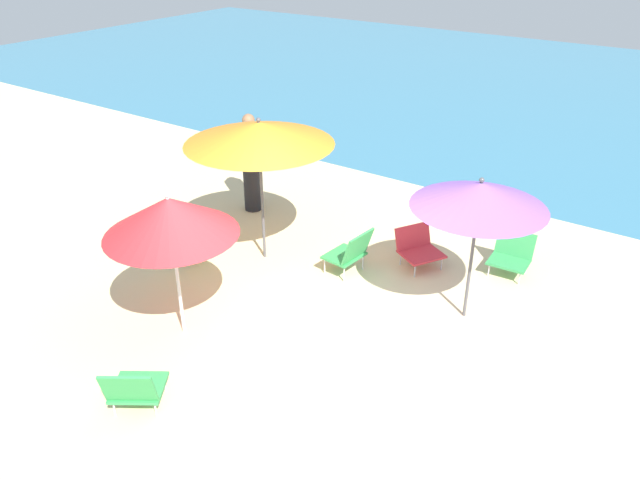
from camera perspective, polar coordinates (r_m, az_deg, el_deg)
ground_plane at (r=7.45m, az=-2.34°, el=-8.93°), size 40.00×40.00×0.00m
sea_water at (r=18.64m, az=22.87°, el=12.04°), size 40.00×16.00×0.01m
umbrella_red at (r=6.93m, az=-13.71°, el=2.14°), size 1.51×1.51×1.83m
umbrella_purple at (r=7.23m, az=14.54°, el=4.03°), size 1.58×1.58×1.86m
umbrella_orange at (r=8.35m, az=-5.66°, el=9.80°), size 2.03×2.03×2.10m
beach_chair_a at (r=8.47m, az=2.84°, el=-1.06°), size 0.58×0.58×0.69m
beach_chair_b at (r=6.57m, az=-16.79°, el=-12.98°), size 0.75×0.76×0.61m
beach_chair_c at (r=8.98m, az=17.29°, el=-1.23°), size 0.56×0.55×0.56m
beach_chair_d at (r=8.86m, az=9.03°, el=-0.64°), size 0.75×0.76×0.54m
person_a at (r=8.94m, az=-12.27°, el=0.70°), size 0.36×0.54×0.94m
person_b at (r=10.27m, az=-6.41°, el=7.07°), size 0.33×0.33×1.66m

